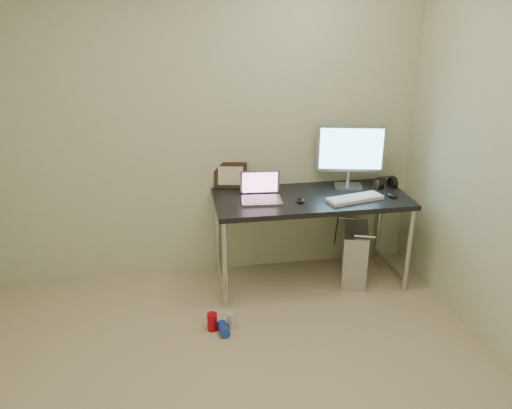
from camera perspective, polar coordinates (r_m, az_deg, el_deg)
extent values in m
cube|color=beige|center=(3.99, -6.02, 8.67)|extent=(3.50, 0.02, 2.50)
cube|color=black|center=(3.95, 6.33, 0.66)|extent=(1.53, 0.67, 0.04)
cylinder|color=silver|center=(3.72, -3.55, -7.00)|extent=(0.04, 0.04, 0.71)
cylinder|color=silver|center=(4.24, -4.41, -3.26)|extent=(0.04, 0.04, 0.71)
cylinder|color=silver|center=(4.10, 17.02, -5.12)|extent=(0.04, 0.04, 0.71)
cylinder|color=silver|center=(4.58, 13.89, -1.92)|extent=(0.04, 0.04, 0.71)
cylinder|color=silver|center=(4.11, -3.91, -8.44)|extent=(0.04, 0.59, 0.04)
cylinder|color=silver|center=(4.46, 15.02, -6.64)|extent=(0.04, 0.59, 0.04)
cube|color=silver|center=(4.24, 11.19, -5.58)|extent=(0.32, 0.48, 0.46)
cylinder|color=#BABBC2|center=(3.98, 12.34, -3.58)|extent=(0.16, 0.07, 0.02)
cylinder|color=#BABBC2|center=(4.29, 10.59, -1.55)|extent=(0.16, 0.07, 0.02)
cylinder|color=black|center=(4.42, 9.32, -1.80)|extent=(0.01, 0.16, 0.69)
cylinder|color=black|center=(4.44, 10.49, -2.06)|extent=(0.02, 0.11, 0.71)
cylinder|color=#B80612|center=(3.63, -5.02, -13.22)|extent=(0.08, 0.08, 0.13)
cylinder|color=silver|center=(3.64, -2.81, -13.14)|extent=(0.08, 0.08, 0.12)
cylinder|color=#1B3DAE|center=(3.61, -3.74, -14.03)|extent=(0.09, 0.14, 0.07)
cube|color=#BABBC2|center=(3.82, 0.62, 0.48)|extent=(0.32, 0.24, 0.02)
cube|color=slate|center=(3.82, 0.62, 0.61)|extent=(0.28, 0.20, 0.00)
cube|color=gray|center=(3.90, 0.45, 2.56)|extent=(0.31, 0.07, 0.20)
cube|color=#84526B|center=(3.89, 0.47, 2.53)|extent=(0.28, 0.05, 0.17)
cube|color=#BABBC2|center=(4.20, 10.48, 2.09)|extent=(0.25, 0.20, 0.02)
cylinder|color=#BABBC2|center=(4.19, 10.45, 3.06)|extent=(0.04, 0.04, 0.12)
cube|color=#BABBC2|center=(4.11, 10.73, 6.32)|extent=(0.55, 0.15, 0.38)
cube|color=#5DB6DF|center=(4.09, 10.83, 6.24)|extent=(0.49, 0.12, 0.33)
cube|color=silver|center=(3.92, 11.24, 0.68)|extent=(0.46, 0.24, 0.03)
ellipsoid|color=black|center=(4.06, 15.26, 1.12)|extent=(0.09, 0.12, 0.04)
ellipsoid|color=black|center=(3.83, 5.13, 0.60)|extent=(0.09, 0.12, 0.04)
cylinder|color=black|center=(4.23, 13.81, 2.30)|extent=(0.05, 0.11, 0.11)
cylinder|color=black|center=(4.29, 15.38, 2.37)|extent=(0.05, 0.11, 0.11)
cube|color=black|center=(4.24, 14.67, 3.07)|extent=(0.14, 0.03, 0.01)
cube|color=black|center=(4.09, -2.95, 3.35)|extent=(0.28, 0.13, 0.22)
cylinder|color=silver|center=(4.08, 0.10, 2.44)|extent=(0.01, 0.01, 0.09)
cylinder|color=silver|center=(4.07, 0.10, 3.17)|extent=(0.04, 0.04, 0.04)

